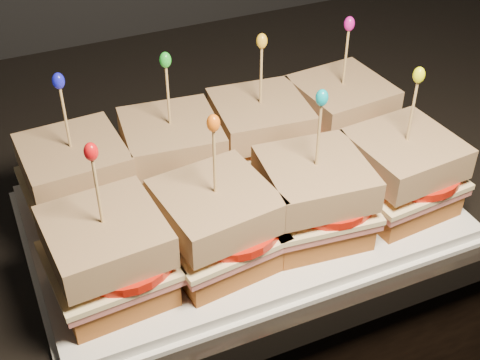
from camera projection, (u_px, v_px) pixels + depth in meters
name	position (u px, v px, depth m)	size (l,w,h in m)	color
platter	(240.00, 213.00, 0.74)	(0.45, 0.28, 0.02)	white
platter_rim	(240.00, 217.00, 0.74)	(0.46, 0.29, 0.01)	white
sandwich_0_bread_bot	(81.00, 200.00, 0.72)	(0.10, 0.10, 0.03)	brown
sandwich_0_ham	(78.00, 187.00, 0.71)	(0.11, 0.10, 0.01)	#C76658
sandwich_0_cheese	(77.00, 182.00, 0.71)	(0.11, 0.11, 0.01)	#FFE9A7
sandwich_0_tomato	(89.00, 177.00, 0.70)	(0.10, 0.10, 0.01)	red
sandwich_0_bread_top	(73.00, 160.00, 0.69)	(0.10, 0.10, 0.03)	#56290E
sandwich_0_pick	(66.00, 121.00, 0.66)	(0.00, 0.00, 0.09)	tan
sandwich_0_frill	(58.00, 81.00, 0.63)	(0.01, 0.01, 0.02)	#1517D2
sandwich_1_bread_bot	(174.00, 176.00, 0.76)	(0.10, 0.10, 0.03)	brown
sandwich_1_ham	(173.00, 164.00, 0.74)	(0.11, 0.10, 0.01)	#C76658
sandwich_1_cheese	(173.00, 159.00, 0.74)	(0.11, 0.11, 0.01)	#FFE9A7
sandwich_1_tomato	(184.00, 153.00, 0.74)	(0.10, 0.10, 0.01)	red
sandwich_1_bread_top	(171.00, 137.00, 0.72)	(0.10, 0.10, 0.03)	#56290E
sandwich_1_pick	(168.00, 99.00, 0.69)	(0.00, 0.00, 0.09)	tan
sandwich_1_frill	(165.00, 60.00, 0.67)	(0.01, 0.01, 0.02)	green
sandwich_2_bread_bot	(259.00, 155.00, 0.79)	(0.10, 0.10, 0.03)	brown
sandwich_2_ham	(260.00, 142.00, 0.78)	(0.11, 0.10, 0.01)	#C76658
sandwich_2_cheese	(260.00, 137.00, 0.77)	(0.11, 0.11, 0.01)	#FFE9A7
sandwich_2_tomato	(271.00, 132.00, 0.77)	(0.10, 0.10, 0.01)	red
sandwich_2_bread_top	(260.00, 116.00, 0.76)	(0.10, 0.10, 0.03)	#56290E
sandwich_2_pick	(261.00, 79.00, 0.73)	(0.00, 0.00, 0.09)	tan
sandwich_2_frill	(262.00, 41.00, 0.70)	(0.01, 0.01, 0.02)	yellow
sandwich_3_bread_bot	(338.00, 134.00, 0.82)	(0.10, 0.10, 0.03)	brown
sandwich_3_ham	(339.00, 122.00, 0.81)	(0.11, 0.10, 0.01)	#C76658
sandwich_3_cheese	(339.00, 117.00, 0.81)	(0.11, 0.11, 0.01)	#FFE9A7
sandwich_3_tomato	(351.00, 112.00, 0.80)	(0.10, 0.10, 0.01)	red
sandwich_3_bread_top	(342.00, 97.00, 0.79)	(0.10, 0.10, 0.03)	#56290E
sandwich_3_pick	(345.00, 61.00, 0.76)	(0.00, 0.00, 0.09)	tan
sandwich_3_frill	(349.00, 24.00, 0.73)	(0.01, 0.01, 0.02)	#C81192
sandwich_4_bread_bot	(112.00, 279.00, 0.63)	(0.10, 0.10, 0.03)	brown
sandwich_4_ham	(110.00, 266.00, 0.62)	(0.11, 0.10, 0.01)	#C76658
sandwich_4_cheese	(109.00, 260.00, 0.61)	(0.11, 0.11, 0.01)	#FFE9A7
sandwich_4_tomato	(122.00, 255.00, 0.61)	(0.10, 0.10, 0.01)	red
sandwich_4_bread_top	(105.00, 236.00, 0.59)	(0.10, 0.10, 0.03)	#56290E
sandwich_4_pick	(98.00, 195.00, 0.57)	(0.00, 0.00, 0.09)	tan
sandwich_4_frill	(91.00, 152.00, 0.54)	(0.01, 0.01, 0.02)	red
sandwich_5_bread_bot	(217.00, 248.00, 0.66)	(0.10, 0.10, 0.03)	brown
sandwich_5_ham	(217.00, 234.00, 0.65)	(0.11, 0.10, 0.01)	#C76658
sandwich_5_cheese	(216.00, 229.00, 0.65)	(0.11, 0.11, 0.01)	#FFE9A7
sandwich_5_tomato	(230.00, 224.00, 0.64)	(0.10, 0.10, 0.01)	red
sandwich_5_bread_top	(216.00, 206.00, 0.63)	(0.10, 0.10, 0.03)	#56290E
sandwich_5_pick	(215.00, 165.00, 0.60)	(0.00, 0.00, 0.09)	tan
sandwich_5_frill	(213.00, 123.00, 0.57)	(0.01, 0.01, 0.02)	orange
sandwich_6_bread_bot	(311.00, 219.00, 0.70)	(0.10, 0.10, 0.03)	brown
sandwich_6_ham	(313.00, 206.00, 0.69)	(0.11, 0.10, 0.01)	#C76658
sandwich_6_cheese	(313.00, 201.00, 0.68)	(0.11, 0.11, 0.01)	#FFE9A7
sandwich_6_tomato	(327.00, 196.00, 0.68)	(0.10, 0.10, 0.01)	red
sandwich_6_bread_top	(315.00, 178.00, 0.66)	(0.10, 0.10, 0.03)	#56290E
sandwich_6_pick	(318.00, 139.00, 0.63)	(0.00, 0.00, 0.09)	tan
sandwich_6_frill	(322.00, 98.00, 0.61)	(0.01, 0.01, 0.02)	#06A2B6
sandwich_7_bread_bot	(397.00, 194.00, 0.73)	(0.10, 0.10, 0.03)	brown
sandwich_7_ham	(400.00, 181.00, 0.72)	(0.11, 0.10, 0.01)	#C76658
sandwich_7_cheese	(401.00, 176.00, 0.72)	(0.11, 0.11, 0.01)	#FFE9A7
sandwich_7_tomato	(414.00, 170.00, 0.71)	(0.10, 0.10, 0.01)	red
sandwich_7_bread_top	(405.00, 153.00, 0.70)	(0.10, 0.10, 0.03)	#56290E
sandwich_7_pick	(412.00, 115.00, 0.67)	(0.00, 0.00, 0.09)	tan
sandwich_7_frill	(419.00, 75.00, 0.64)	(0.01, 0.01, 0.02)	#EAF70D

